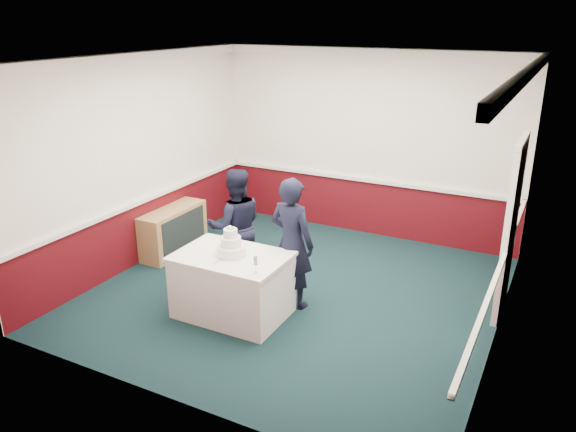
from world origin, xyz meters
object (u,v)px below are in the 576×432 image
at_px(cake_table, 232,285).
at_px(champagne_flute, 256,261).
at_px(cake_knife, 220,261).
at_px(person_woman, 292,243).
at_px(wedding_cake, 231,246).
at_px(person_man, 236,226).
at_px(sideboard, 174,231).

bearing_deg(cake_table, champagne_flute, -29.25).
relative_size(cake_knife, person_woman, 0.13).
distance_m(cake_table, champagne_flute, 0.78).
relative_size(wedding_cake, person_woman, 0.22).
bearing_deg(cake_table, person_woman, 47.81).
xyz_separation_m(cake_knife, person_man, (-0.43, 1.02, 0.00)).
xyz_separation_m(cake_table, champagne_flute, (0.50, -0.28, 0.53)).
bearing_deg(person_man, person_woman, 125.70).
xyz_separation_m(wedding_cake, person_woman, (0.52, 0.57, -0.07)).
bearing_deg(champagne_flute, wedding_cake, 150.75).
distance_m(cake_knife, person_woman, 0.95).
bearing_deg(person_man, cake_knife, 72.95).
bearing_deg(cake_knife, person_man, 119.34).
height_order(champagne_flute, person_woman, person_woman).
bearing_deg(person_woman, person_man, -5.51).
height_order(cake_knife, champagne_flute, champagne_flute).
relative_size(sideboard, cake_table, 0.91).
xyz_separation_m(cake_table, person_man, (-0.46, 0.82, 0.39)).
distance_m(sideboard, cake_table, 2.21).
xyz_separation_m(sideboard, person_woman, (2.36, -0.64, 0.48)).
bearing_deg(person_woman, champagne_flute, 97.91).
bearing_deg(champagne_flute, person_man, 130.96).
bearing_deg(cake_knife, champagne_flute, -1.94).
height_order(wedding_cake, person_man, person_man).
distance_m(cake_table, person_woman, 0.88).
xyz_separation_m(champagne_flute, person_man, (-0.96, 1.10, -0.13)).
xyz_separation_m(champagne_flute, person_woman, (0.02, 0.85, -0.09)).
bearing_deg(sideboard, champagne_flute, -32.45).
xyz_separation_m(cake_table, cake_knife, (-0.03, -0.20, 0.39)).
distance_m(champagne_flute, person_man, 1.47).
xyz_separation_m(wedding_cake, champagne_flute, (0.50, -0.28, 0.03)).
bearing_deg(cake_table, cake_knife, -98.53).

